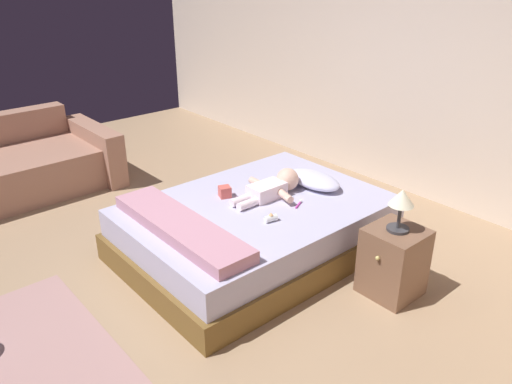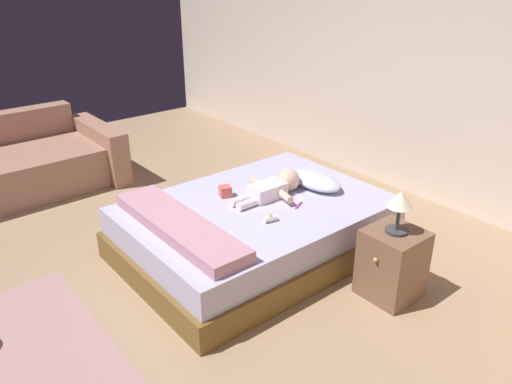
# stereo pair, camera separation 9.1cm
# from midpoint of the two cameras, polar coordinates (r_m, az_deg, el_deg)

# --- Properties ---
(ground_plane) EXTENTS (8.00, 8.00, 0.00)m
(ground_plane) POSITION_cam_midpoint_polar(r_m,az_deg,el_deg) (3.74, -14.16, -11.07)
(ground_plane) COLOR #A08161
(wall_behind_bed) EXTENTS (8.00, 0.12, 2.64)m
(wall_behind_bed) POSITION_cam_midpoint_polar(r_m,az_deg,el_deg) (5.14, 16.06, 14.67)
(wall_behind_bed) COLOR beige
(wall_behind_bed) RESTS_ON ground_plane
(bed) EXTENTS (1.45, 2.04, 0.42)m
(bed) POSITION_cam_midpoint_polar(r_m,az_deg,el_deg) (4.00, -0.65, -4.11)
(bed) COLOR brown
(bed) RESTS_ON ground_plane
(pillow) EXTENTS (0.51, 0.28, 0.11)m
(pillow) POSITION_cam_midpoint_polar(r_m,az_deg,el_deg) (4.21, 5.97, 1.41)
(pillow) COLOR silver
(pillow) RESTS_ON bed
(baby) EXTENTS (0.50, 0.64, 0.19)m
(baby) POSITION_cam_midpoint_polar(r_m,az_deg,el_deg) (4.02, 1.40, 0.60)
(baby) COLOR white
(baby) RESTS_ON bed
(toothbrush) EXTENTS (0.07, 0.12, 0.02)m
(toothbrush) POSITION_cam_midpoint_polar(r_m,az_deg,el_deg) (3.89, 4.21, -1.38)
(toothbrush) COLOR #BA38A0
(toothbrush) RESTS_ON bed
(nightstand) EXTENTS (0.36, 0.39, 0.50)m
(nightstand) POSITION_cam_midpoint_polar(r_m,az_deg,el_deg) (3.62, 14.62, -7.66)
(nightstand) COLOR brown
(nightstand) RESTS_ON ground_plane
(lamp) EXTENTS (0.17, 0.17, 0.30)m
(lamp) POSITION_cam_midpoint_polar(r_m,az_deg,el_deg) (3.40, 15.44, -1.08)
(lamp) COLOR #333338
(lamp) RESTS_ON nightstand
(rug) EXTENTS (1.44, 1.17, 0.01)m
(rug) POSITION_cam_midpoint_polar(r_m,az_deg,el_deg) (3.44, -27.43, -17.09)
(rug) COLOR #A97E7A
(rug) RESTS_ON ground_plane
(blanket) EXTENTS (1.31, 0.32, 0.09)m
(blanket) POSITION_cam_midpoint_polar(r_m,az_deg,el_deg) (3.53, -9.30, -3.91)
(blanket) COLOR #BB8296
(blanket) RESTS_ON bed
(toy_block) EXTENTS (0.11, 0.11, 0.09)m
(toy_block) POSITION_cam_midpoint_polar(r_m,az_deg,el_deg) (4.01, -4.21, 0.02)
(toy_block) COLOR #D3594E
(toy_block) RESTS_ON bed
(baby_bottle) EXTENTS (0.07, 0.10, 0.07)m
(baby_bottle) POSITION_cam_midpoint_polar(r_m,az_deg,el_deg) (3.63, 0.98, -2.96)
(baby_bottle) COLOR white
(baby_bottle) RESTS_ON bed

